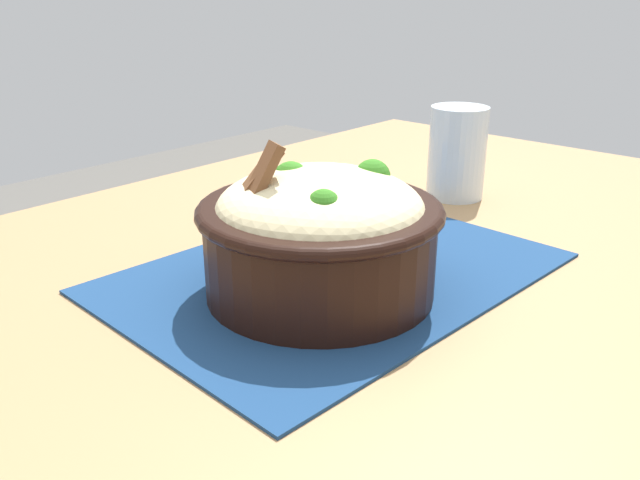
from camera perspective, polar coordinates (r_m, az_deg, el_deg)
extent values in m
cube|color=#99754C|center=(0.64, -1.36, -4.57)|extent=(1.39, 0.80, 0.03)
cylinder|color=olive|center=(1.43, 6.23, -5.19)|extent=(0.04, 0.04, 0.69)
cube|color=navy|center=(0.64, 1.30, -2.78)|extent=(0.43, 0.31, 0.00)
cylinder|color=black|center=(0.59, 0.00, -0.76)|extent=(0.20, 0.20, 0.08)
torus|color=black|center=(0.57, 0.00, 2.55)|extent=(0.21, 0.21, 0.01)
ellipsoid|color=beige|center=(0.57, 0.00, 2.64)|extent=(0.24, 0.24, 0.07)
sphere|color=#30721D|center=(0.52, 0.31, 2.89)|extent=(0.03, 0.03, 0.03)
sphere|color=#30721D|center=(0.59, 4.48, 5.33)|extent=(0.03, 0.03, 0.03)
sphere|color=#30721D|center=(0.58, -2.36, 5.07)|extent=(0.03, 0.03, 0.03)
cylinder|color=orange|center=(0.59, -4.54, 4.93)|extent=(0.03, 0.02, 0.01)
cube|color=brown|center=(0.55, -5.38, 5.38)|extent=(0.05, 0.04, 0.05)
cube|color=brown|center=(0.54, -5.10, 5.16)|extent=(0.04, 0.03, 0.06)
cube|color=#B7B7B7|center=(0.70, 6.48, -0.68)|extent=(0.02, 0.07, 0.00)
cube|color=#B7B7B7|center=(0.72, 3.51, 0.03)|extent=(0.01, 0.01, 0.00)
cube|color=#B7B7B7|center=(0.73, 2.23, 0.34)|extent=(0.03, 0.03, 0.00)
cube|color=#B7B7B7|center=(0.75, 0.98, 0.93)|extent=(0.01, 0.02, 0.00)
cube|color=#B7B7B7|center=(0.74, 0.73, 0.80)|extent=(0.01, 0.02, 0.00)
cube|color=#B7B7B7|center=(0.74, 0.46, 0.67)|extent=(0.01, 0.02, 0.00)
cube|color=#B7B7B7|center=(0.73, 0.20, 0.53)|extent=(0.01, 0.02, 0.00)
cylinder|color=silver|center=(0.88, 11.60, 7.31)|extent=(0.07, 0.07, 0.12)
cylinder|color=silver|center=(0.89, 11.42, 4.96)|extent=(0.06, 0.06, 0.04)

